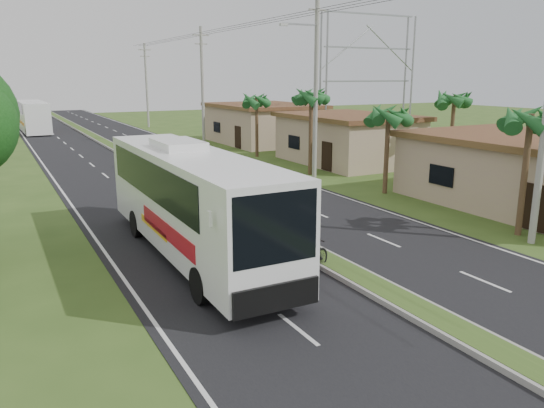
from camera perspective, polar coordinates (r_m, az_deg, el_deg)
name	(u,v)px	position (r m, az deg, el deg)	size (l,w,h in m)	color
ground	(401,303)	(16.16, 13.68, -10.35)	(180.00, 180.00, 0.00)	#37531E
road_asphalt	(180,184)	(33.10, -9.87, 2.16)	(14.00, 160.00, 0.02)	black
median_strip	(180,182)	(33.08, -9.88, 2.32)	(1.20, 160.00, 0.18)	gray
lane_edge_left	(65,195)	(31.71, -21.42, 0.90)	(0.12, 160.00, 0.01)	silver
lane_edge_right	(276,175)	(35.71, 0.38, 3.18)	(0.12, 160.00, 0.01)	silver
shop_near	(536,172)	(29.76, 26.54, 3.12)	(8.60, 12.60, 3.52)	tan
shop_mid	(347,138)	(40.99, 8.10, 7.01)	(7.60, 10.60, 3.67)	tan
shop_far	(263,123)	(52.88, -0.95, 8.67)	(8.60, 11.60, 3.82)	tan
palm_verge_a	(531,120)	(23.64, 26.06, 8.08)	(2.40, 2.40, 5.45)	#473321
palm_verge_b	(389,115)	(30.10, 12.42, 9.29)	(2.40, 2.40, 5.05)	#473321
palm_verge_c	(311,97)	(35.35, 4.24, 11.39)	(2.40, 2.40, 5.85)	#473321
palm_verge_d	(257,100)	(43.47, -1.66, 11.07)	(2.40, 2.40, 5.25)	#473321
palm_behind_shop	(454,100)	(37.83, 19.02, 10.56)	(2.40, 2.40, 5.65)	#473321
utility_pole_b	(316,79)	(34.31, 4.71, 13.22)	(3.20, 0.28, 12.00)	gray
utility_pole_c	(202,85)	(52.28, -7.50, 12.62)	(1.60, 0.28, 11.00)	gray
utility_pole_d	(146,85)	(71.33, -13.35, 12.40)	(1.60, 0.28, 10.50)	gray
billboard_lattice	(368,72)	(51.95, 10.30, 13.78)	(10.18, 1.18, 12.07)	gray
coach_bus_main	(191,196)	(19.24, -8.75, 0.90)	(2.79, 12.83, 4.14)	white
coach_bus_far	(33,115)	(69.41, -24.34, 8.74)	(2.86, 12.28, 3.56)	white
motorcyclist	(310,252)	(17.66, 4.12, -5.19)	(2.03, 1.19, 2.20)	black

